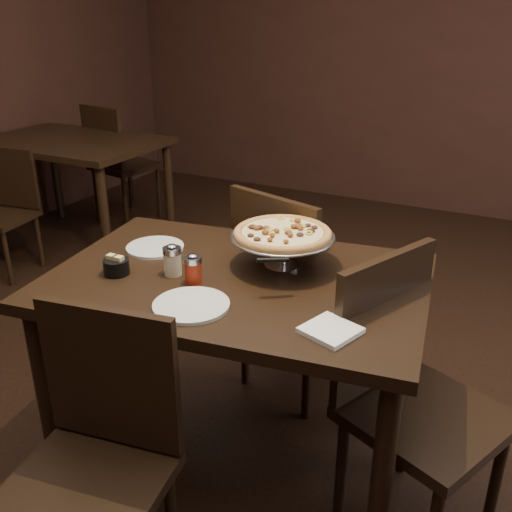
% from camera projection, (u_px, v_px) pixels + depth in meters
% --- Properties ---
extents(room, '(6.04, 7.04, 2.84)m').
position_uv_depth(room, '(265.00, 106.00, 1.88)').
color(room, black).
rests_on(room, ground).
extents(dining_table, '(1.43, 1.05, 0.82)m').
position_uv_depth(dining_table, '(237.00, 303.00, 2.06)').
color(dining_table, black).
rests_on(dining_table, ground).
extents(background_table, '(1.31, 0.87, 0.82)m').
position_uv_depth(background_table, '(72.00, 154.00, 4.22)').
color(background_table, black).
rests_on(background_table, ground).
extents(pizza_stand, '(0.38, 0.38, 0.16)m').
position_uv_depth(pizza_stand, '(283.00, 234.00, 2.05)').
color(pizza_stand, silver).
rests_on(pizza_stand, dining_table).
extents(parmesan_shaker, '(0.07, 0.07, 0.12)m').
position_uv_depth(parmesan_shaker, '(172.00, 260.00, 2.01)').
color(parmesan_shaker, beige).
rests_on(parmesan_shaker, dining_table).
extents(pepper_flake_shaker, '(0.06, 0.06, 0.11)m').
position_uv_depth(pepper_flake_shaker, '(193.00, 269.00, 1.95)').
color(pepper_flake_shaker, maroon).
rests_on(pepper_flake_shaker, dining_table).
extents(packet_caddy, '(0.09, 0.09, 0.07)m').
position_uv_depth(packet_caddy, '(116.00, 266.00, 2.03)').
color(packet_caddy, black).
rests_on(packet_caddy, dining_table).
extents(napkin_stack, '(0.18, 0.18, 0.02)m').
position_uv_depth(napkin_stack, '(331.00, 330.00, 1.66)').
color(napkin_stack, white).
rests_on(napkin_stack, dining_table).
extents(plate_left, '(0.23, 0.23, 0.01)m').
position_uv_depth(plate_left, '(155.00, 247.00, 2.25)').
color(plate_left, silver).
rests_on(plate_left, dining_table).
extents(plate_near, '(0.25, 0.25, 0.01)m').
position_uv_depth(plate_near, '(191.00, 305.00, 1.81)').
color(plate_near, silver).
rests_on(plate_near, dining_table).
extents(serving_spatula, '(0.13, 0.13, 0.02)m').
position_uv_depth(serving_spatula, '(273.00, 261.00, 1.84)').
color(serving_spatula, silver).
rests_on(serving_spatula, pizza_stand).
extents(chair_far, '(0.58, 0.58, 1.00)m').
position_uv_depth(chair_far, '(292.00, 287.00, 2.55)').
color(chair_far, black).
rests_on(chair_far, ground).
extents(chair_near, '(0.50, 0.50, 0.93)m').
position_uv_depth(chair_near, '(94.00, 457.00, 1.64)').
color(chair_near, black).
rests_on(chair_near, ground).
extents(chair_side, '(0.60, 0.60, 0.98)m').
position_uv_depth(chair_side, '(409.00, 390.00, 1.89)').
color(chair_side, black).
rests_on(chair_side, ground).
extents(bg_chair_far, '(0.54, 0.54, 0.99)m').
position_uv_depth(bg_chair_far, '(117.00, 160.00, 4.75)').
color(bg_chair_far, black).
rests_on(bg_chair_far, ground).
extents(bg_chair_near, '(0.44, 0.44, 0.84)m').
position_uv_depth(bg_chair_near, '(5.00, 207.00, 3.88)').
color(bg_chair_near, black).
rests_on(bg_chair_near, ground).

